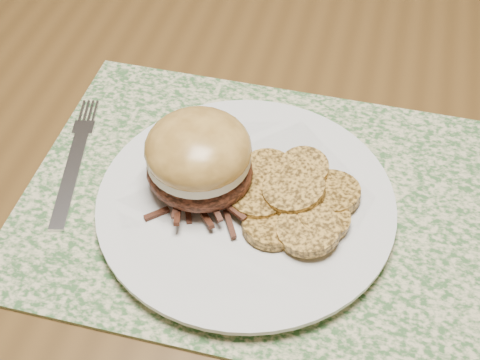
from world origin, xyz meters
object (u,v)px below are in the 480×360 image
(pork_sandwich, at_px, (199,158))
(fork, at_px, (75,159))
(dining_table, at_px, (170,137))
(dinner_plate, at_px, (246,204))

(pork_sandwich, relative_size, fork, 0.71)
(fork, bearing_deg, dining_table, 57.73)
(pork_sandwich, height_order, fork, pork_sandwich)
(dining_table, bearing_deg, fork, -109.89)
(dining_table, height_order, pork_sandwich, pork_sandwich)
(fork, bearing_deg, dinner_plate, -19.01)
(dinner_plate, height_order, pork_sandwich, pork_sandwich)
(dinner_plate, relative_size, fork, 1.46)
(fork, bearing_deg, pork_sandwich, -18.57)
(dinner_plate, bearing_deg, dining_table, 130.39)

